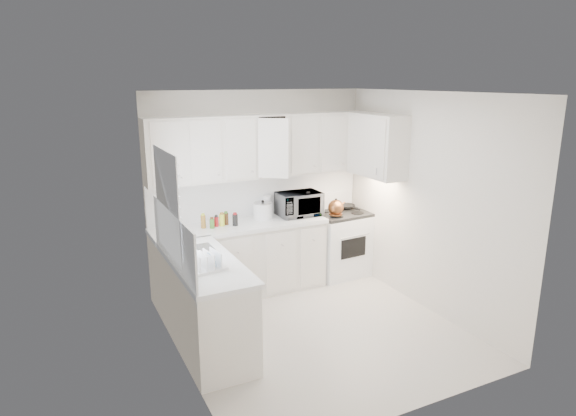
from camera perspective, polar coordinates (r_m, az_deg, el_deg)
floor at (r=5.78m, az=3.16°, el=-13.69°), size 3.20×3.20×0.00m
ceiling at (r=5.09m, az=3.57°, el=13.04°), size 3.20×3.20×0.00m
wall_back at (r=6.68m, az=-3.41°, el=2.16°), size 3.00×0.00×3.00m
wall_front at (r=4.05m, az=14.63°, el=-6.68°), size 3.00×0.00×3.00m
wall_left at (r=4.76m, az=-12.60°, el=-3.32°), size 0.00×3.20×3.20m
wall_right at (r=6.15m, az=15.62°, el=0.53°), size 0.00×3.20×3.20m
window_blinds at (r=5.03m, az=-13.50°, el=0.54°), size 0.06×0.96×1.06m
lower_cabinets_back at (r=6.52m, az=-5.44°, el=-6.01°), size 2.22×0.60×0.90m
lower_cabinets_left at (r=5.32m, az=-9.43°, el=-11.05°), size 0.60×1.60×0.90m
countertop_back at (r=6.36m, az=-5.51°, el=-2.03°), size 2.24×0.64×0.05m
countertop_left at (r=5.14m, az=-9.54°, el=-6.25°), size 0.64×1.62×0.05m
backsplash_back at (r=6.69m, az=-3.37°, el=1.51°), size 2.98×0.02×0.55m
backsplash_left at (r=4.97m, az=-13.00°, el=-3.49°), size 0.02×1.60×0.55m
upper_cabinets_back at (r=6.50m, az=-2.87°, el=3.60°), size 3.00×0.33×0.80m
upper_cabinets_right at (r=6.62m, az=9.97°, el=3.61°), size 0.33×0.90×0.80m
sink at (r=5.41m, az=-10.69°, el=-3.60°), size 0.42×0.38×0.30m
stove at (r=7.12m, az=5.96°, el=-3.08°), size 0.80×0.68×1.17m
tea_kettle at (r=6.76m, az=5.49°, el=0.19°), size 0.27×0.24×0.24m
frying_pan at (r=7.24m, az=6.58°, el=0.33°), size 0.33×0.50×0.04m
microwave at (r=6.67m, az=1.27°, el=0.76°), size 0.58×0.32×0.39m
rice_cooker at (r=6.53m, az=-2.90°, el=-0.17°), size 0.32×0.32×0.25m
paper_towel at (r=6.67m, az=-2.44°, el=0.25°), size 0.12×0.12×0.27m
utensil_crock at (r=6.62m, az=2.30°, el=0.49°), size 0.12×0.12×0.35m
dish_rack at (r=4.87m, az=-9.53°, el=-5.87°), size 0.40×0.32×0.20m
spice_left_0 at (r=6.32m, az=-9.85°, el=-1.45°), size 0.06×0.06×0.13m
spice_left_1 at (r=6.25m, az=-8.96°, el=-1.57°), size 0.06×0.06×0.13m
spice_left_2 at (r=6.36m, az=-8.56°, el=-1.29°), size 0.06×0.06×0.13m
spice_left_3 at (r=6.30m, az=-7.66°, el=-1.41°), size 0.06×0.06×0.13m
spice_left_4 at (r=6.40m, az=-7.28°, el=-1.13°), size 0.06×0.06×0.13m
spice_left_5 at (r=6.34m, az=-6.38°, el=-1.25°), size 0.06×0.06×0.13m
sauce_right_0 at (r=6.86m, az=1.54°, el=0.31°), size 0.06×0.06×0.19m
sauce_right_1 at (r=6.84m, az=2.19°, el=0.25°), size 0.06×0.06×0.19m
sauce_right_2 at (r=6.91m, az=2.35°, el=0.41°), size 0.06×0.06×0.19m
sauce_right_3 at (r=6.89m, az=2.99°, el=0.35°), size 0.06×0.06×0.19m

